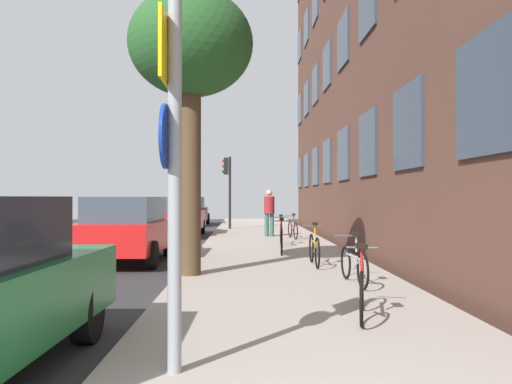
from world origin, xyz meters
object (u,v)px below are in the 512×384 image
bicycle_2 (314,249)px  car_3 (191,211)px  bicycle_5 (293,229)px  bicycle_0 (362,288)px  pedestrian_0 (269,210)px  sign_post (172,154)px  tree_near (191,50)px  car_1 (127,229)px  traffic_light (228,179)px  car_2 (180,216)px  bicycle_1 (354,264)px  bicycle_3 (282,239)px  bicycle_4 (281,233)px

bicycle_2 → car_3: size_ratio=0.40×
bicycle_5 → car_3: (-4.84, 10.95, 0.37)m
bicycle_0 → pedestrian_0: bearing=92.2°
sign_post → bicycle_5: size_ratio=2.06×
pedestrian_0 → tree_near: bearing=-101.8°
bicycle_2 → car_1: size_ratio=0.42×
sign_post → car_3: 25.03m
bicycle_2 → bicycle_5: size_ratio=1.06×
traffic_light → car_3: 5.94m
traffic_light → car_2: bearing=-120.8°
bicycle_0 → bicycle_2: bearing=89.2°
sign_post → car_1: bearing=105.5°
sign_post → pedestrian_0: sign_post is taller
tree_near → bicycle_1: bearing=-21.1°
bicycle_5 → pedestrian_0: pedestrian_0 is taller
sign_post → traffic_light: bearing=90.5°
traffic_light → tree_near: (-0.25, -14.19, 2.02)m
bicycle_1 → car_2: 13.04m
bicycle_5 → bicycle_3: bearing=-99.0°
traffic_light → bicycle_2: traffic_light is taller
car_2 → traffic_light: bearing=59.2°
sign_post → bicycle_4: (1.78, 11.53, -1.50)m
bicycle_5 → car_2: (-4.40, 2.62, 0.37)m
bicycle_2 → pedestrian_0: pedestrian_0 is taller
bicycle_1 → bicycle_2: bearing=98.4°
bicycle_1 → car_2: car_2 is taller
bicycle_3 → bicycle_4: bearing=86.3°
sign_post → traffic_light: (-0.17, 19.65, 0.48)m
bicycle_1 → car_1: size_ratio=0.42×
tree_near → bicycle_3: tree_near is taller
bicycle_4 → bicycle_5: size_ratio=1.08×
bicycle_1 → bicycle_5: (-0.13, 9.60, 0.00)m
traffic_light → bicycle_3: traffic_light is taller
traffic_light → bicycle_2: bearing=-79.8°
tree_near → pedestrian_0: (2.00, 9.54, -3.35)m
sign_post → bicycle_2: sign_post is taller
bicycle_4 → pedestrian_0: 3.53m
bicycle_3 → bicycle_4: (0.15, 2.40, 0.00)m
tree_near → car_2: bearing=98.2°
pedestrian_0 → car_1: pedestrian_0 is taller
bicycle_5 → car_3: size_ratio=0.38×
tree_near → car_2: size_ratio=1.32×
bicycle_0 → car_3: car_3 is taller
bicycle_4 → bicycle_5: bicycle_4 is taller
bicycle_4 → traffic_light: bearing=103.5°
pedestrian_0 → car_2: bearing=156.7°
tree_near → bicycle_4: (2.19, 6.07, -4.00)m
bicycle_3 → bicycle_5: bearing=81.0°
tree_near → bicycle_4: 7.59m
tree_near → bicycle_5: bearing=71.7°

